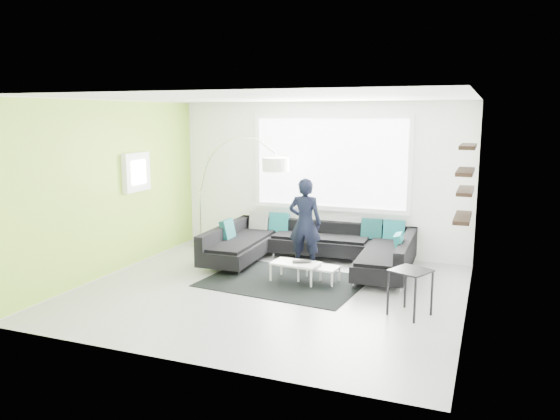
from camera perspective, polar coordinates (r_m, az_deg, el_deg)
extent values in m
plane|color=gray|center=(8.14, -1.15, -8.46)|extent=(5.50, 5.50, 0.00)
cube|color=white|center=(10.14, 4.23, 3.32)|extent=(5.50, 0.04, 2.80)
cube|color=white|center=(5.62, -10.99, -2.28)|extent=(5.50, 0.04, 2.80)
cube|color=white|center=(9.21, -17.22, 2.21)|extent=(0.04, 5.00, 2.80)
cube|color=white|center=(7.23, 19.39, 0.06)|extent=(0.04, 5.00, 2.80)
cube|color=silver|center=(7.72, -1.23, 11.66)|extent=(5.50, 5.00, 0.04)
cube|color=#93C638|center=(9.20, -17.17, 2.21)|extent=(0.01, 5.00, 2.80)
cube|color=white|center=(10.02, 5.28, 4.94)|extent=(2.96, 0.06, 1.68)
cube|color=white|center=(9.62, -14.74, 3.85)|extent=(0.12, 0.66, 0.66)
cube|color=black|center=(7.59, 18.80, 2.83)|extent=(0.20, 1.24, 0.95)
cube|color=black|center=(9.35, 3.22, -4.88)|extent=(3.42, 2.19, 0.35)
cube|color=black|center=(9.28, 3.24, -3.04)|extent=(3.42, 2.19, 0.26)
cube|color=#0C4C51|center=(9.27, 3.24, -2.72)|extent=(3.00, 0.28, 0.37)
cube|color=black|center=(8.57, 0.43, -7.45)|extent=(2.53, 1.95, 0.01)
cube|color=silver|center=(8.53, 2.86, -6.52)|extent=(0.98, 0.63, 0.31)
cube|color=black|center=(7.31, 13.42, -8.40)|extent=(0.59, 0.59, 0.61)
imported|color=black|center=(9.19, 2.63, -1.37)|extent=(0.64, 0.49, 1.53)
imported|color=black|center=(8.45, 2.35, -5.50)|extent=(0.46, 0.44, 0.02)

